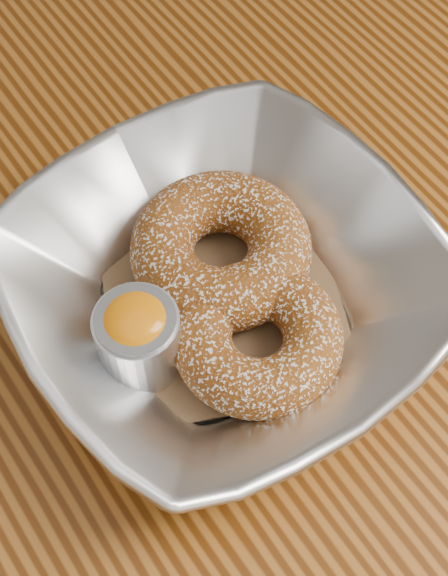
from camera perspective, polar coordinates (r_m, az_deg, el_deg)
table at (r=0.58m, az=-4.47°, el=-10.50°), size 1.20×0.80×0.75m
serving_bowl at (r=0.48m, az=-0.00°, el=0.04°), size 0.25×0.25×0.06m
parchment at (r=0.50m, az=-0.00°, el=-1.22°), size 0.19×0.19×0.00m
donut_back at (r=0.50m, az=-0.22°, el=2.79°), size 0.14×0.14×0.04m
donut_front at (r=0.47m, az=2.39°, el=-3.55°), size 0.11×0.11×0.04m
ramekin at (r=0.46m, az=-6.10°, el=-3.45°), size 0.05×0.05×0.06m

